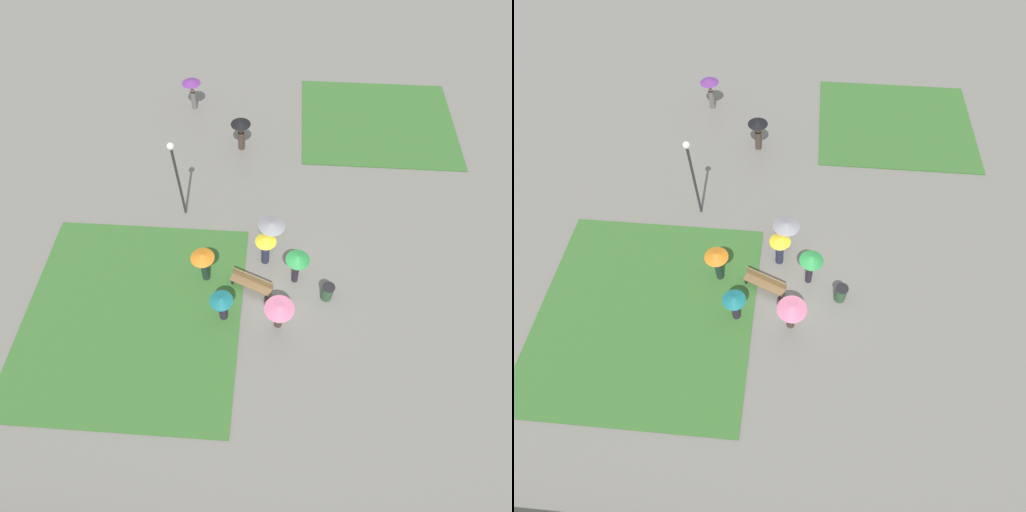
# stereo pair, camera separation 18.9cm
# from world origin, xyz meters

# --- Properties ---
(ground_plane) EXTENTS (90.00, 90.00, 0.00)m
(ground_plane) POSITION_xyz_m (0.00, 0.00, 0.00)
(ground_plane) COLOR slate
(lawn_patch_near) EXTENTS (9.06, 9.19, 0.06)m
(lawn_patch_near) POSITION_xyz_m (-6.15, -1.97, 0.03)
(lawn_patch_near) COLOR #386B2D
(lawn_patch_near) RESTS_ON ground_plane
(lawn_patch_far) EXTENTS (8.84, 7.47, 0.06)m
(lawn_patch_far) POSITION_xyz_m (5.36, 11.11, 0.03)
(lawn_patch_far) COLOR #386B2D
(lawn_patch_far) RESTS_ON ground_plane
(park_bench) EXTENTS (1.90, 1.09, 0.90)m
(park_bench) POSITION_xyz_m (-1.24, -0.35, 0.47)
(park_bench) COLOR brown
(park_bench) RESTS_ON ground_plane
(lamp_post) EXTENTS (0.32, 0.32, 4.39)m
(lamp_post) POSITION_xyz_m (-4.82, 3.68, 2.82)
(lamp_post) COLOR #2D2D30
(lamp_post) RESTS_ON ground_plane
(trash_bin) EXTENTS (0.53, 0.53, 0.92)m
(trash_bin) POSITION_xyz_m (1.99, -0.60, 0.46)
(trash_bin) COLOR #335638
(trash_bin) RESTS_ON ground_plane
(crowd_person_green) EXTENTS (1.01, 1.01, 1.93)m
(crowd_person_green) POSITION_xyz_m (0.62, 0.17, 1.49)
(crowd_person_green) COLOR #2D2333
(crowd_person_green) RESTS_ON ground_plane
(crowd_person_yellow) EXTENTS (0.91, 0.91, 1.79)m
(crowd_person_yellow) POSITION_xyz_m (-0.73, 1.07, 1.21)
(crowd_person_yellow) COLOR #282D47
(crowd_person_yellow) RESTS_ON ground_plane
(crowd_person_pink) EXTENTS (1.18, 1.18, 1.75)m
(crowd_person_pink) POSITION_xyz_m (-0.05, -2.01, 1.35)
(crowd_person_pink) COLOR #47382D
(crowd_person_pink) RESTS_ON ground_plane
(crowd_person_orange) EXTENTS (1.00, 1.00, 1.91)m
(crowd_person_orange) POSITION_xyz_m (-3.28, 0.01, 1.36)
(crowd_person_orange) COLOR #1E3328
(crowd_person_orange) RESTS_ON ground_plane
(crowd_person_teal) EXTENTS (0.93, 0.93, 1.72)m
(crowd_person_teal) POSITION_xyz_m (-2.31, -1.81, 1.17)
(crowd_person_teal) COLOR #2D2333
(crowd_person_teal) RESTS_ON ground_plane
(crowd_person_grey) EXTENTS (1.18, 1.18, 1.86)m
(crowd_person_grey) POSITION_xyz_m (-0.52, 1.86, 1.46)
(crowd_person_grey) COLOR #47382D
(crowd_person_grey) RESTS_ON ground_plane
(lone_walker_far_path) EXTENTS (1.06, 1.06, 1.89)m
(lone_walker_far_path) POSITION_xyz_m (-2.44, 8.44, 1.37)
(lone_walker_far_path) COLOR #47382D
(lone_walker_far_path) RESTS_ON ground_plane
(lone_walker_mid_plaza) EXTENTS (1.08, 1.08, 1.88)m
(lone_walker_mid_plaza) POSITION_xyz_m (-5.57, 11.76, 1.41)
(lone_walker_mid_plaza) COLOR slate
(lone_walker_mid_plaza) RESTS_ON ground_plane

